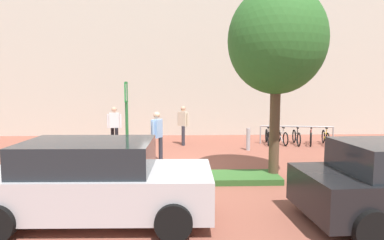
% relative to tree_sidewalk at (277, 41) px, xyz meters
% --- Properties ---
extents(ground_plane, '(60.00, 60.00, 0.00)m').
position_rel_tree_sidewalk_xyz_m(ground_plane, '(-2.66, 1.38, -3.79)').
color(ground_plane, brown).
extents(building_facade, '(28.00, 1.20, 10.00)m').
position_rel_tree_sidewalk_xyz_m(building_facade, '(-2.66, 8.75, 1.21)').
color(building_facade, beige).
rests_on(building_facade, ground).
extents(planter_strip, '(7.00, 1.10, 0.16)m').
position_rel_tree_sidewalk_xyz_m(planter_strip, '(-3.41, -0.15, -3.71)').
color(planter_strip, '#336028').
rests_on(planter_strip, ground).
extents(tree_sidewalk, '(2.65, 2.65, 5.27)m').
position_rel_tree_sidewalk_xyz_m(tree_sidewalk, '(0.00, 0.00, 0.00)').
color(tree_sidewalk, brown).
rests_on(tree_sidewalk, ground).
extents(parking_sign_post, '(0.08, 0.36, 2.70)m').
position_rel_tree_sidewalk_xyz_m(parking_sign_post, '(-4.04, -0.15, -2.04)').
color(parking_sign_post, '#2D7238').
rests_on(parking_sign_post, ground).
extents(bike_at_sign, '(1.68, 0.42, 0.86)m').
position_rel_tree_sidewalk_xyz_m(bike_at_sign, '(-4.08, -0.10, -3.44)').
color(bike_at_sign, black).
rests_on(bike_at_sign, ground).
extents(bike_rack_cluster, '(3.18, 1.85, 0.83)m').
position_rel_tree_sidewalk_xyz_m(bike_rack_cluster, '(2.55, 5.26, -3.44)').
color(bike_rack_cluster, '#99999E').
rests_on(bike_rack_cluster, ground).
extents(bollard_steel, '(0.16, 0.16, 0.90)m').
position_rel_tree_sidewalk_xyz_m(bollard_steel, '(0.12, 3.99, -3.34)').
color(bollard_steel, '#ADADB2').
rests_on(bollard_steel, ground).
extents(person_shirt_white, '(0.38, 0.57, 1.72)m').
position_rel_tree_sidewalk_xyz_m(person_shirt_white, '(-3.41, 2.06, -2.81)').
color(person_shirt_white, '#2D2D38').
rests_on(person_shirt_white, ground).
extents(person_shirt_blue, '(0.50, 0.44, 1.72)m').
position_rel_tree_sidewalk_xyz_m(person_shirt_blue, '(-2.49, 5.29, -2.81)').
color(person_shirt_blue, '#2D2D38').
rests_on(person_shirt_blue, ground).
extents(person_casual_tan, '(0.60, 0.35, 1.72)m').
position_rel_tree_sidewalk_xyz_m(person_casual_tan, '(-5.39, 4.79, -2.81)').
color(person_casual_tan, black).
rests_on(person_casual_tan, ground).
extents(car_silver_sedan, '(4.34, 2.09, 1.54)m').
position_rel_tree_sidewalk_xyz_m(car_silver_sedan, '(-4.22, -2.66, -3.03)').
color(car_silver_sedan, '#B7B7BC').
rests_on(car_silver_sedan, ground).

